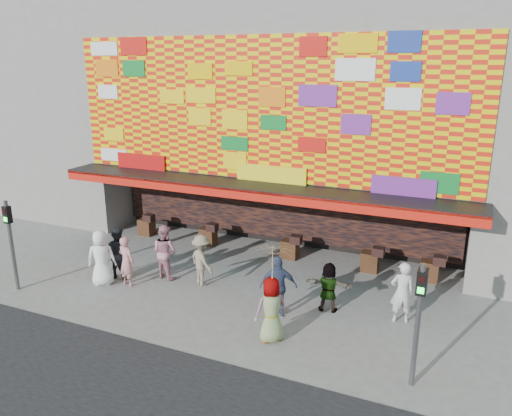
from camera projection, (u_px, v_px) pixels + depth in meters
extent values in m
plane|color=slate|center=(207.00, 305.00, 15.19)|extent=(90.00, 90.00, 0.00)
cube|color=gray|center=(298.00, 77.00, 20.37)|extent=(15.00, 8.00, 7.00)
cube|color=black|center=(303.00, 190.00, 22.67)|extent=(15.00, 6.00, 3.00)
cube|color=gray|center=(117.00, 194.00, 21.97)|extent=(0.40, 2.00, 3.00)
cube|color=gray|center=(476.00, 240.00, 16.34)|extent=(0.40, 2.00, 3.00)
cube|color=black|center=(253.00, 185.00, 17.33)|extent=(15.20, 1.60, 0.12)
cube|color=red|center=(243.00, 195.00, 16.68)|extent=(15.20, 0.04, 0.35)
cube|color=#EBCC00|center=(259.00, 109.00, 17.09)|extent=(14.80, 0.08, 4.90)
cube|color=black|center=(278.00, 207.00, 19.89)|extent=(14.00, 0.25, 2.50)
cube|color=gray|center=(58.00, 84.00, 25.53)|extent=(11.00, 8.00, 12.00)
cylinder|color=#59595B|center=(12.00, 246.00, 15.85)|extent=(0.12, 0.12, 3.00)
cube|color=black|center=(7.00, 215.00, 15.55)|extent=(0.22, 0.18, 0.55)
cube|color=black|center=(4.00, 211.00, 15.43)|extent=(0.14, 0.02, 0.14)
cube|color=#19E533|center=(5.00, 219.00, 15.50)|extent=(0.14, 0.02, 0.14)
cylinder|color=#59595B|center=(417.00, 327.00, 11.06)|extent=(0.12, 0.12, 3.00)
cube|color=black|center=(422.00, 283.00, 10.76)|extent=(0.22, 0.18, 0.55)
cube|color=black|center=(422.00, 279.00, 10.64)|extent=(0.14, 0.02, 0.14)
cube|color=#19E533|center=(421.00, 290.00, 10.71)|extent=(0.14, 0.02, 0.14)
imported|color=white|center=(101.00, 258.00, 16.38)|extent=(1.09, 0.97, 1.88)
imported|color=tan|center=(127.00, 261.00, 16.33)|extent=(0.69, 0.52, 1.71)
imported|color=#222328|center=(118.00, 253.00, 16.94)|extent=(0.87, 0.68, 1.79)
imported|color=gray|center=(202.00, 260.00, 16.35)|extent=(1.30, 1.12, 1.74)
imported|color=#3A4665|center=(278.00, 286.00, 14.38)|extent=(1.16, 0.80, 1.83)
imported|color=gray|center=(329.00, 287.00, 14.68)|extent=(1.45, 0.63, 1.51)
imported|color=gray|center=(271.00, 310.00, 13.05)|extent=(1.04, 1.01, 1.80)
imported|color=silver|center=(402.00, 292.00, 14.02)|extent=(0.77, 0.64, 1.81)
imported|color=#C47E90|center=(165.00, 252.00, 16.92)|extent=(1.04, 0.88, 1.88)
imported|color=#DFB98C|center=(272.00, 264.00, 12.68)|extent=(1.36, 1.38, 0.99)
cylinder|color=#4C3326|center=(271.00, 298.00, 12.95)|extent=(0.02, 0.02, 1.00)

